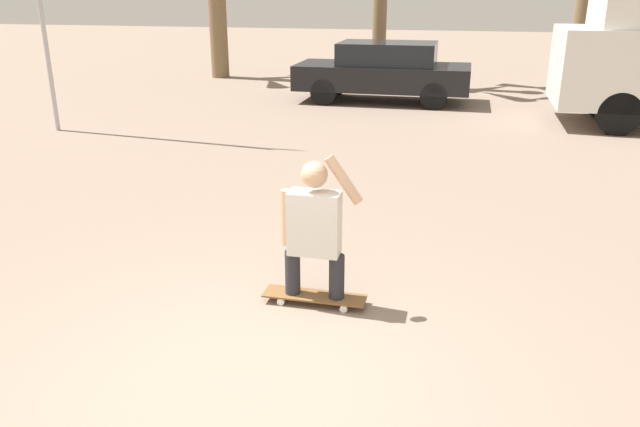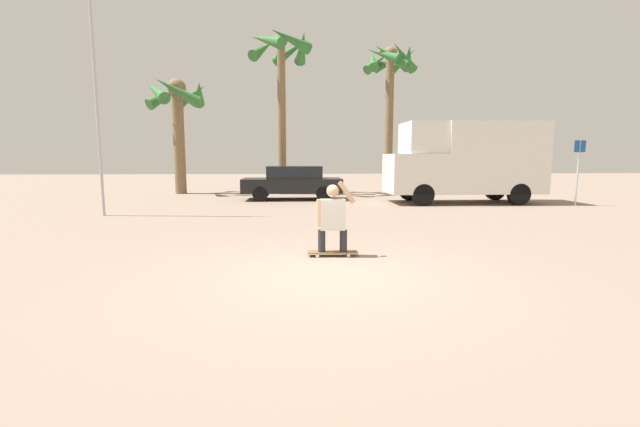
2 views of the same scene
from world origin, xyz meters
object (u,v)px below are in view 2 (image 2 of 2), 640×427
Objects in this scene: palm_tree_far_left at (178,106)px; street_sign at (578,164)px; palm_tree_center_background at (282,64)px; parked_car_black at (293,182)px; skateboard at (332,252)px; camper_van at (466,160)px; person_skateboarder at (333,215)px; palm_tree_near_van at (390,74)px; flagpole at (96,71)px.

palm_tree_far_left is 2.31× the size of street_sign.
palm_tree_far_left is at bearing 173.69° from palm_tree_center_background.
parked_car_black is 0.55× the size of palm_tree_center_background.
skateboard is at bearing -142.00° from street_sign.
camper_van reaches higher than street_sign.
skateboard is 16.18m from palm_tree_far_left.
person_skateboarder reaches higher than skateboard.
palm_tree_near_van is (5.19, 4.58, 5.43)m from parked_car_black.
parked_car_black is at bearing -80.08° from palm_tree_center_background.
palm_tree_far_left is at bearing 158.86° from street_sign.
street_sign is at bearing -19.12° from camper_van.
palm_tree_near_van is at bearing 74.16° from skateboard.
palm_tree_center_background is at bearing 149.09° from camper_van.
camper_van is at bearing -30.91° from palm_tree_center_background.
palm_tree_center_background is at bearing 152.81° from street_sign.
palm_tree_center_background reaches higher than skateboard.
street_sign is (9.99, 7.80, 0.80)m from person_skateboarder.
street_sign is (9.98, 7.80, 1.51)m from skateboard.
person_skateboarder is 9.74m from flagpole.
palm_tree_near_van reaches higher than palm_tree_far_left.
parked_car_black is at bearing -138.59° from palm_tree_near_van.
palm_tree_near_van is 5.96m from palm_tree_center_background.
parked_car_black is 0.56× the size of palm_tree_near_van.
street_sign is (16.75, 1.83, -2.86)m from flagpole.
palm_tree_near_van is 0.95× the size of flagpole.
camper_van is 1.42× the size of parked_car_black.
flagpole reaches higher than street_sign.
palm_tree_near_van is 1.36× the size of palm_tree_far_left.
flagpole is at bearing -91.75° from palm_tree_far_left.
camper_van is at bearing 55.92° from person_skateboarder.
person_skateboarder is 0.22× the size of camper_van.
palm_tree_near_van is 3.13× the size of street_sign.
palm_tree_near_van is 0.98× the size of palm_tree_center_background.
palm_tree_far_left is (-10.88, -1.21, -1.85)m from palm_tree_near_van.
flagpole reaches higher than skateboard.
camper_van reaches higher than parked_car_black.
parked_car_black is 8.50m from flagpole.
flagpole is (-0.25, -8.20, 0.09)m from palm_tree_far_left.
camper_van is 1.07× the size of palm_tree_far_left.
flagpole is at bearing -125.55° from palm_tree_center_background.
palm_tree_far_left is at bearing -173.63° from palm_tree_near_van.
palm_tree_far_left is (-12.69, 5.06, 2.61)m from camper_van.
camper_van is 0.75× the size of flagpole.
street_sign is at bearing 6.22° from flagpole.
camper_van reaches higher than skateboard.
skateboard is 10.87m from parked_car_black.
skateboard is at bearing -41.44° from flagpole.
palm_tree_center_background is at bearing 95.51° from person_skateboarder.
street_sign reaches higher than skateboard.
parked_car_black reaches higher than skateboard.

